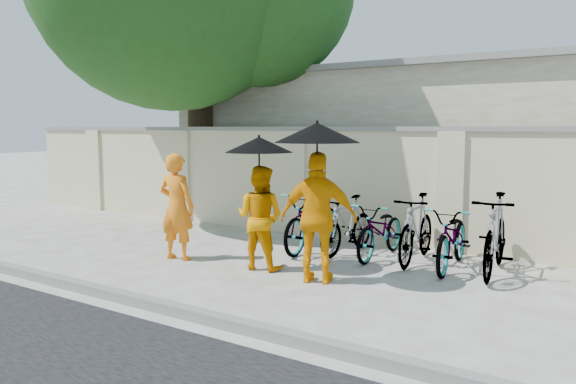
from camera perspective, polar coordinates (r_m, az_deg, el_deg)
The scene contains 15 objects.
ground at distance 7.97m, azimuth -5.01°, elevation -8.44°, with size 80.00×80.00×0.00m, color silver.
kerb at distance 6.76m, azimuth -14.17°, elevation -10.85°, with size 40.00×0.16×0.12m, color slate.
compound_wall at distance 10.03m, azimuth 10.98°, elevation 0.37°, with size 20.00×0.30×2.00m, color beige.
building_behind at distance 13.33m, azimuth 21.34°, elevation 4.13°, with size 14.00×6.00×3.20m, color silver.
monk_left at distance 8.91m, azimuth -11.24°, elevation -1.48°, with size 0.61×0.40×1.67m, color orange.
monk_center at distance 8.18m, azimuth -2.87°, elevation -2.61°, with size 0.74×0.57×1.52m, color orange.
parasol_center at distance 7.99m, azimuth -2.96°, elevation 4.82°, with size 0.97×0.97×1.07m.
monk_right at distance 7.43m, azimuth 3.11°, elevation -2.63°, with size 1.03×0.43×1.75m, color #F39803.
parasol_right at distance 7.26m, azimuth 2.98°, elevation 6.03°, with size 1.12×1.12×1.13m.
bike_0 at distance 9.46m, azimuth 2.62°, elevation -2.97°, with size 0.66×1.88×0.99m, color slate.
bike_1 at distance 9.26m, azimuth 6.04°, elevation -3.34°, with size 0.45×1.58×0.95m, color slate.
bike_2 at distance 9.03m, azimuth 9.43°, elevation -3.84°, with size 0.59×1.68×0.88m, color slate.
bike_3 at distance 8.79m, azimuth 12.93°, elevation -3.66°, with size 0.49×1.75×1.05m, color slate.
bike_4 at distance 8.53m, azimuth 16.41°, elevation -4.46°, with size 0.62×1.78×0.94m, color slate.
bike_5 at distance 8.37m, azimuth 20.31°, elevation -4.10°, with size 0.54×1.90×1.14m, color slate.
Camera 1 is at (4.80, -6.02, 2.06)m, focal length 35.00 mm.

